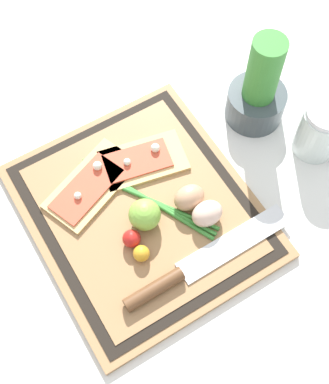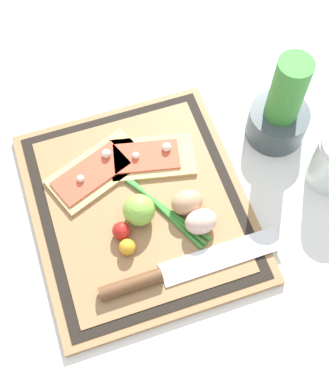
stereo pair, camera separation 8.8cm
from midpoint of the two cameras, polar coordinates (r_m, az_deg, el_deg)
name	(u,v)px [view 1 (the left image)]	position (r m, az deg, el deg)	size (l,w,h in m)	color
ground_plane	(142,213)	(0.90, -5.19, -2.50)	(6.00, 6.00, 0.00)	silver
cutting_board	(142,211)	(0.90, -5.23, -2.31)	(0.40, 0.35, 0.02)	#997047
pizza_slice_near	(91,185)	(0.91, -10.63, 0.46)	(0.14, 0.19, 0.02)	tan
pizza_slice_far	(142,160)	(0.93, -5.11, 3.14)	(0.11, 0.16, 0.02)	tan
knife	(182,273)	(0.84, -1.20, -8.99)	(0.04, 0.30, 0.02)	silver
egg_brown	(189,198)	(0.87, -0.22, -0.89)	(0.04, 0.05, 0.04)	tan
egg_pink	(207,214)	(0.86, 1.67, -2.61)	(0.04, 0.05, 0.04)	beige
lime	(145,215)	(0.86, -5.07, -2.73)	(0.05, 0.05, 0.05)	#7FB742
cherry_tomato_red	(132,239)	(0.85, -6.49, -5.26)	(0.03, 0.03, 0.03)	red
cherry_tomato_yellow	(141,253)	(0.85, -5.48, -6.85)	(0.03, 0.03, 0.03)	gold
scallion_bunch	(146,198)	(0.89, -4.80, -0.93)	(0.24, 0.15, 0.01)	#388433
herb_pot	(258,92)	(0.95, 7.36, 10.27)	(0.11, 0.11, 0.19)	#3D474C
sauce_jar	(319,132)	(0.95, 13.64, 5.99)	(0.08, 0.08, 0.11)	silver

